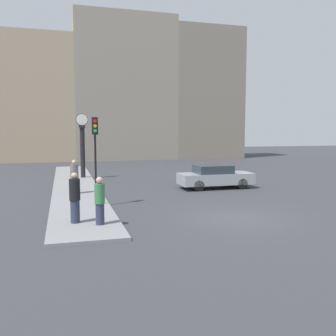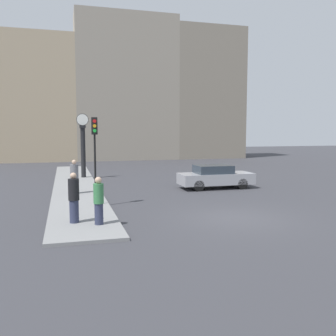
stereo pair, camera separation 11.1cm
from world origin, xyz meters
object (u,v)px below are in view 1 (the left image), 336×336
Objects in this scene: pedestrian_grey_jacket at (74,177)px; pedestrian_green_hoodie at (100,201)px; pedestrian_black_jacket at (75,198)px; traffic_light_near at (95,143)px; sedan_car at (215,177)px; street_clock at (82,147)px.

pedestrian_grey_jacket is 7.02m from pedestrian_green_hoodie.
pedestrian_green_hoodie is at bearing -30.57° from pedestrian_black_jacket.
pedestrian_black_jacket is (-1.02, -3.19, -1.88)m from traffic_light_near.
sedan_car is 1.12× the size of traffic_light_near.
pedestrian_green_hoodie is at bearing -84.68° from pedestrian_grey_jacket.
traffic_light_near reaches higher than pedestrian_grey_jacket.
street_clock is 2.52× the size of pedestrian_grey_jacket.
pedestrian_black_jacket is (-0.99, -13.51, -1.29)m from street_clock.
traffic_light_near is (-7.31, -3.67, 2.20)m from sedan_car.
street_clock is 2.48× the size of pedestrian_black_jacket.
pedestrian_black_jacket is at bearing -107.75° from traffic_light_near.
sedan_car is 8.16m from pedestrian_grey_jacket.
traffic_light_near is at bearing -89.84° from street_clock.
pedestrian_green_hoodie is (-0.18, -3.69, -1.94)m from traffic_light_near.
traffic_light_near is 2.14× the size of pedestrian_black_jacket.
sedan_car is 2.45× the size of pedestrian_grey_jacket.
pedestrian_grey_jacket is 6.50m from pedestrian_black_jacket.
sedan_car is 10.03m from street_clock.
traffic_light_near is 2.18× the size of pedestrian_grey_jacket.
street_clock reaches higher than pedestrian_green_hoodie.
street_clock is (-0.03, 10.31, -0.59)m from traffic_light_near.
traffic_light_near is 0.86× the size of street_clock.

